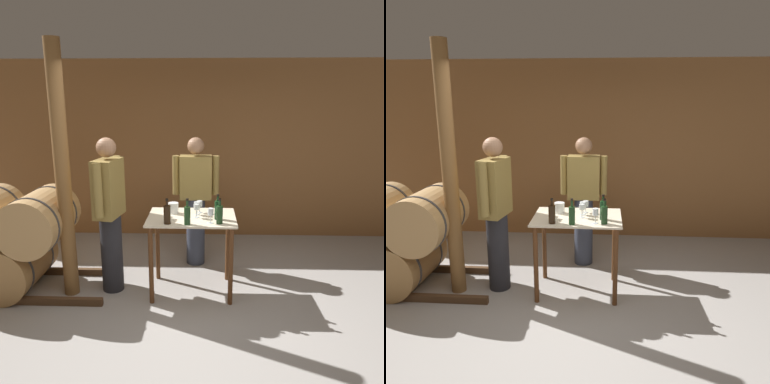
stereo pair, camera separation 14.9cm
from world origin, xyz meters
The scene contains 16 objects.
ground_plane centered at (0.00, 0.00, 0.00)m, with size 14.00×14.00×0.00m, color #9E9993.
back_wall centered at (0.00, 2.73, 1.35)m, with size 8.40×0.05×2.70m.
barrel_rack centered at (-2.19, 0.86, 0.56)m, with size 2.77×0.88×1.16m.
tasting_table centered at (-0.04, 0.87, 0.69)m, with size 0.95×0.68×0.88m.
wooden_post centered at (-1.38, 0.77, 1.35)m, with size 0.16×0.16×2.70m.
wine_bottle_far_left centered at (-0.28, 0.62, 0.98)m, with size 0.07×0.07×0.27m.
wine_bottle_left centered at (-0.07, 0.60, 0.98)m, with size 0.07×0.07×0.27m.
wine_bottle_center centered at (0.24, 0.79, 0.99)m, with size 0.07×0.07×0.27m.
wine_bottle_right centered at (0.26, 0.65, 0.98)m, with size 0.07×0.07×0.26m.
wine_glass_near_left centered at (0.01, 0.83, 0.99)m, with size 0.06×0.06×0.15m.
wine_glass_near_center centered at (0.02, 0.94, 0.99)m, with size 0.07×0.07×0.15m.
wine_glass_near_right centered at (0.05, 1.02, 0.98)m, with size 0.06×0.06×0.14m.
wine_glass_far_side centered at (0.16, 0.65, 1.00)m, with size 0.06×0.06×0.16m.
ice_bucket centered at (-0.25, 0.99, 0.94)m, with size 0.11×0.11×0.12m.
person_host centered at (-0.94, 0.87, 0.92)m, with size 0.29×0.58×1.73m.
person_visitor_with_scarf centered at (-0.01, 1.63, 0.88)m, with size 0.59×0.24×1.66m.
Camera 1 is at (0.10, -3.00, 2.11)m, focal length 35.00 mm.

